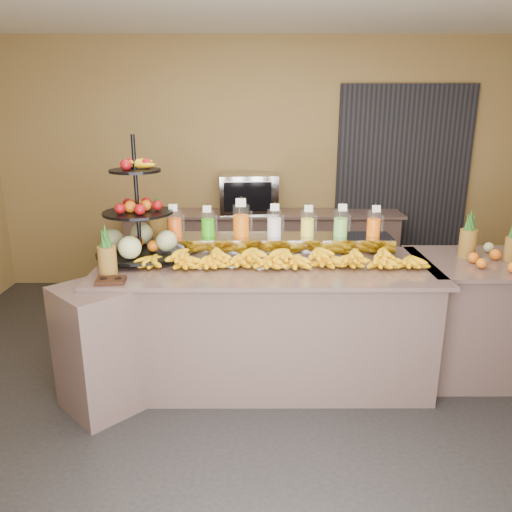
{
  "coord_description": "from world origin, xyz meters",
  "views": [
    {
      "loc": [
        -0.08,
        -3.23,
        2.05
      ],
      "look_at": [
        -0.07,
        0.3,
        1.0
      ],
      "focal_mm": 35.0,
      "sensor_mm": 36.0,
      "label": 1
    }
  ],
  "objects_px": {
    "pitcher_tray": "(274,245)",
    "right_fruit_pile": "(492,253)",
    "banana_heap": "(283,255)",
    "condiment_caddy": "(111,281)",
    "oven_warmer": "(248,193)",
    "fruit_stand": "(145,229)"
  },
  "relations": [
    {
      "from": "pitcher_tray",
      "to": "right_fruit_pile",
      "type": "height_order",
      "value": "right_fruit_pile"
    },
    {
      "from": "pitcher_tray",
      "to": "right_fruit_pile",
      "type": "distance_m",
      "value": 1.65
    },
    {
      "from": "banana_heap",
      "to": "condiment_caddy",
      "type": "height_order",
      "value": "banana_heap"
    },
    {
      "from": "condiment_caddy",
      "to": "oven_warmer",
      "type": "height_order",
      "value": "oven_warmer"
    },
    {
      "from": "pitcher_tray",
      "to": "oven_warmer",
      "type": "xyz_separation_m",
      "value": [
        -0.23,
        1.67,
        0.14
      ]
    },
    {
      "from": "fruit_stand",
      "to": "condiment_caddy",
      "type": "xyz_separation_m",
      "value": [
        -0.13,
        -0.54,
        -0.22
      ]
    },
    {
      "from": "pitcher_tray",
      "to": "oven_warmer",
      "type": "distance_m",
      "value": 1.69
    },
    {
      "from": "banana_heap",
      "to": "right_fruit_pile",
      "type": "relative_size",
      "value": 5.21
    },
    {
      "from": "pitcher_tray",
      "to": "condiment_caddy",
      "type": "bearing_deg",
      "value": -148.99
    },
    {
      "from": "condiment_caddy",
      "to": "oven_warmer",
      "type": "bearing_deg",
      "value": 69.26
    },
    {
      "from": "banana_heap",
      "to": "fruit_stand",
      "type": "distance_m",
      "value": 1.07
    },
    {
      "from": "right_fruit_pile",
      "to": "condiment_caddy",
      "type": "bearing_deg",
      "value": -170.72
    },
    {
      "from": "right_fruit_pile",
      "to": "banana_heap",
      "type": "bearing_deg",
      "value": -177.2
    },
    {
      "from": "right_fruit_pile",
      "to": "oven_warmer",
      "type": "xyz_separation_m",
      "value": [
        -1.86,
        1.89,
        0.14
      ]
    },
    {
      "from": "banana_heap",
      "to": "condiment_caddy",
      "type": "relative_size",
      "value": 11.48
    },
    {
      "from": "banana_heap",
      "to": "fruit_stand",
      "type": "bearing_deg",
      "value": 170.93
    },
    {
      "from": "pitcher_tray",
      "to": "fruit_stand",
      "type": "xyz_separation_m",
      "value": [
        -0.99,
        -0.13,
        0.16
      ]
    },
    {
      "from": "pitcher_tray",
      "to": "condiment_caddy",
      "type": "xyz_separation_m",
      "value": [
        -1.11,
        -0.67,
        -0.06
      ]
    },
    {
      "from": "condiment_caddy",
      "to": "pitcher_tray",
      "type": "bearing_deg",
      "value": 31.01
    },
    {
      "from": "right_fruit_pile",
      "to": "oven_warmer",
      "type": "distance_m",
      "value": 2.66
    },
    {
      "from": "banana_heap",
      "to": "right_fruit_pile",
      "type": "bearing_deg",
      "value": 2.8
    },
    {
      "from": "condiment_caddy",
      "to": "oven_warmer",
      "type": "relative_size",
      "value": 0.3
    }
  ]
}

